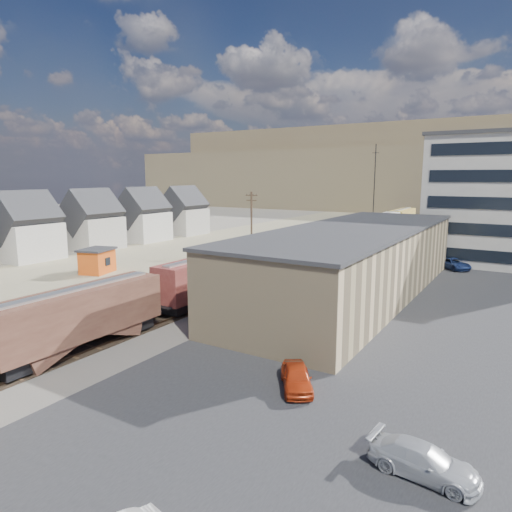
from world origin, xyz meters
The scene contains 15 objects.
ground centered at (0.00, 0.00, 0.00)m, with size 300.00×300.00×0.00m, color #6B6356.
ballast_bed centered at (0.00, 50.00, 0.03)m, with size 18.00×200.00×0.06m, color #4C4742.
dirt_yard centered at (-20.00, 40.00, 0.01)m, with size 24.00×180.00×0.03m, color #827859.
asphalt_lot centered at (22.00, 35.00, 0.02)m, with size 26.00×120.00×0.04m, color #232326.
rail_tracks centered at (-0.55, 50.00, 0.11)m, with size 11.40×200.00×0.24m.
freight_train centered at (3.80, 37.27, 2.79)m, with size 3.00×119.74×4.46m.
warehouse centered at (14.98, 25.00, 3.65)m, with size 12.40×40.40×7.25m.
utility_pole_north centered at (-8.50, 42.00, 5.30)m, with size 2.20×0.32×10.00m.
radio_mast centered at (6.00, 60.00, 9.12)m, with size 1.20×0.16×18.00m.
townhouse_row centered at (-34.00, 25.00, 4.34)m, with size 8.15×68.16×10.47m.
hills_north centered at (0.17, 167.92, 14.10)m, with size 265.00×80.00×32.00m.
maintenance_shed centered at (-17.19, 18.03, 1.66)m, with size 4.52×5.20×3.24m.
parked_car_red centered at (19.72, 2.05, 0.71)m, with size 1.67×4.16×1.42m, color #AB2F0F.
parked_car_silver centered at (27.86, -2.33, 0.67)m, with size 1.88×4.62×1.34m, color #A7A9AE.
parked_car_blue centered at (22.05, 44.88, 0.73)m, with size 2.43×5.26×1.46m, color navy.
Camera 1 is at (30.94, -20.81, 12.53)m, focal length 32.00 mm.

